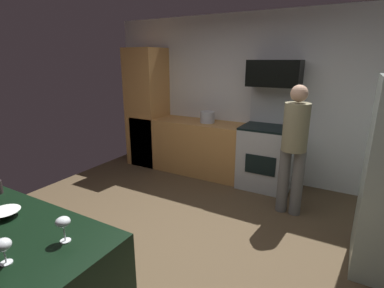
# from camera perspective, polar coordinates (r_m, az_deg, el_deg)

# --- Properties ---
(ground_plane) EXTENTS (5.20, 4.80, 0.02)m
(ground_plane) POSITION_cam_1_polar(r_m,az_deg,el_deg) (3.28, -2.63, -19.42)
(ground_plane) COLOR brown
(wall_back) EXTENTS (5.20, 0.12, 2.60)m
(wall_back) POSITION_cam_1_polar(r_m,az_deg,el_deg) (4.85, 12.17, 8.72)
(wall_back) COLOR silver
(wall_back) RESTS_ON ground
(lower_cabinet_run) EXTENTS (2.40, 0.60, 0.90)m
(lower_cabinet_run) POSITION_cam_1_polar(r_m,az_deg,el_deg) (5.05, 0.56, -0.51)
(lower_cabinet_run) COLOR #BF8749
(lower_cabinet_run) RESTS_ON ground
(cabinet_column) EXTENTS (0.60, 0.60, 2.10)m
(cabinet_column) POSITION_cam_1_polar(r_m,az_deg,el_deg) (5.45, -8.72, 7.04)
(cabinet_column) COLOR #BF8749
(cabinet_column) RESTS_ON ground
(oven_range) EXTENTS (0.76, 0.65, 1.53)m
(oven_range) POSITION_cam_1_polar(r_m,az_deg,el_deg) (4.57, 14.47, -1.96)
(oven_range) COLOR #B5B9BB
(oven_range) RESTS_ON ground
(microwave) EXTENTS (0.74, 0.38, 0.37)m
(microwave) POSITION_cam_1_polar(r_m,az_deg,el_deg) (4.45, 15.88, 13.18)
(microwave) COLOR black
(microwave) RESTS_ON oven_range
(person_cook) EXTENTS (0.31, 0.30, 1.63)m
(person_cook) POSITION_cam_1_polar(r_m,az_deg,el_deg) (3.74, 19.37, -0.09)
(person_cook) COLOR slate
(person_cook) RESTS_ON ground
(mixing_bowl_large) EXTENTS (0.19, 0.19, 0.04)m
(mixing_bowl_large) POSITION_cam_1_polar(r_m,az_deg,el_deg) (2.33, -32.80, -11.41)
(mixing_bowl_large) COLOR white
(mixing_bowl_large) RESTS_ON counter_island
(wine_glass_near) EXTENTS (0.08, 0.08, 0.14)m
(wine_glass_near) POSITION_cam_1_polar(r_m,az_deg,el_deg) (1.81, -33.09, -16.37)
(wine_glass_near) COLOR silver
(wine_glass_near) RESTS_ON counter_island
(wine_glass_far) EXTENTS (0.08, 0.08, 0.15)m
(wine_glass_far) POSITION_cam_1_polar(r_m,az_deg,el_deg) (1.84, -23.96, -13.96)
(wine_glass_far) COLOR silver
(wine_glass_far) RESTS_ON counter_island
(stock_pot) EXTENTS (0.24, 0.24, 0.19)m
(stock_pot) POSITION_cam_1_polar(r_m,az_deg,el_deg) (4.81, 3.02, 5.30)
(stock_pot) COLOR #AEB6C2
(stock_pot) RESTS_ON lower_cabinet_run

